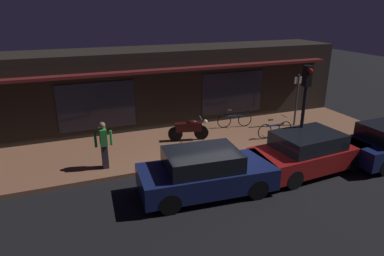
{
  "coord_description": "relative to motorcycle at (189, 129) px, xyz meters",
  "views": [
    {
      "loc": [
        -4.52,
        -9.43,
        5.5
      ],
      "look_at": [
        0.09,
        2.4,
        0.95
      ],
      "focal_mm": 32.13,
      "sensor_mm": 36.0,
      "label": 1
    }
  ],
  "objects": [
    {
      "name": "parked_car_far",
      "position": [
        2.97,
        -3.87,
        0.06
      ],
      "size": [
        4.22,
        2.06,
        1.42
      ],
      "color": "black",
      "rests_on": "ground_plane"
    },
    {
      "name": "ground_plane",
      "position": [
        -0.25,
        -3.14,
        -0.65
      ],
      "size": [
        60.0,
        60.0,
        0.0
      ],
      "primitive_type": "plane",
      "color": "black"
    },
    {
      "name": "bicycle_extra",
      "position": [
        3.52,
        -1.03,
        -0.14
      ],
      "size": [
        1.66,
        0.42,
        0.91
      ],
      "color": "black",
      "rests_on": "sidewalk_slab"
    },
    {
      "name": "sign_post",
      "position": [
        5.31,
        -0.01,
        0.86
      ],
      "size": [
        0.44,
        0.09,
        2.4
      ],
      "color": "#47474C",
      "rests_on": "sidewalk_slab"
    },
    {
      "name": "sidewalk_slab",
      "position": [
        -0.25,
        -0.14,
        -0.57
      ],
      "size": [
        18.0,
        4.0,
        0.15
      ],
      "primitive_type": "cube",
      "color": "brown",
      "rests_on": "ground_plane"
    },
    {
      "name": "parked_car_near",
      "position": [
        -0.99,
        -3.98,
        0.06
      ],
      "size": [
        4.21,
        2.05,
        1.42
      ],
      "color": "black",
      "rests_on": "ground_plane"
    },
    {
      "name": "traffic_light_pole",
      "position": [
        3.02,
        -3.29,
        1.83
      ],
      "size": [
        0.24,
        0.33,
        3.6
      ],
      "color": "black",
      "rests_on": "ground_plane"
    },
    {
      "name": "person_photographer",
      "position": [
        -3.64,
        -1.37,
        0.38
      ],
      "size": [
        0.61,
        0.38,
        1.67
      ],
      "color": "#28232D",
      "rests_on": "sidewalk_slab"
    },
    {
      "name": "bicycle_parked",
      "position": [
        2.53,
        0.76,
        -0.14
      ],
      "size": [
        1.64,
        0.43,
        0.91
      ],
      "color": "black",
      "rests_on": "sidewalk_slab"
    },
    {
      "name": "storefront_building",
      "position": [
        -0.25,
        3.25,
        1.16
      ],
      "size": [
        18.0,
        3.3,
        3.6
      ],
      "color": "black",
      "rests_on": "ground_plane"
    },
    {
      "name": "motorcycle",
      "position": [
        0.0,
        0.0,
        0.0
      ],
      "size": [
        1.68,
        0.64,
        0.97
      ],
      "color": "black",
      "rests_on": "sidewalk_slab"
    }
  ]
}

